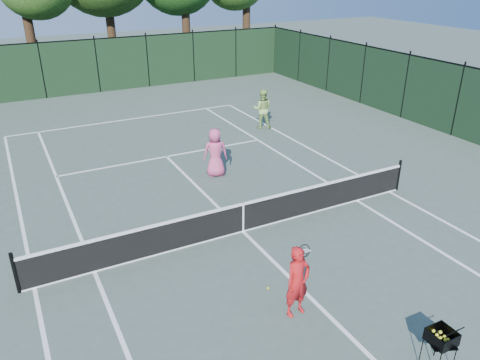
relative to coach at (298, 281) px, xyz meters
name	(u,v)px	position (x,y,z in m)	size (l,w,h in m)	color
ground	(243,232)	(0.57, 3.51, -0.82)	(90.00, 90.00, 0.00)	#45534A
sideline_doubles_left	(34,288)	(-4.92, 3.51, -0.82)	(0.10, 23.77, 0.01)	white
sideline_doubles_right	(389,192)	(6.05, 3.51, -0.82)	(0.10, 23.77, 0.01)	white
sideline_singles_left	(94,272)	(-3.55, 3.51, -0.82)	(0.10, 23.77, 0.01)	white
sideline_singles_right	(357,200)	(4.68, 3.51, -0.82)	(0.10, 23.77, 0.01)	white
baseline_far	(129,119)	(0.57, 15.39, -0.82)	(10.97, 0.10, 0.01)	white
service_line_far	(167,157)	(0.57, 9.91, -0.82)	(8.23, 0.10, 0.01)	white
center_service_line	(243,231)	(0.57, 3.51, -0.82)	(0.10, 12.80, 0.01)	white
tennis_net	(243,217)	(0.57, 3.51, -0.34)	(11.69, 0.09, 1.06)	black
fence_far	(97,66)	(0.57, 21.51, 0.68)	(24.00, 0.05, 3.00)	black
coach	(298,281)	(0.00, 0.00, 0.00)	(0.88, 0.67, 1.63)	red
player_pink	(215,153)	(1.53, 7.39, 0.05)	(0.98, 0.78, 1.74)	#CE497A
player_green	(262,109)	(5.68, 11.27, 0.08)	(1.09, 1.03, 1.79)	#99C361
ball_hopper	(442,337)	(1.46, -2.46, -0.10)	(0.58, 0.58, 0.86)	black
loose_ball_midcourt	(268,288)	(-0.12, 0.96, -0.78)	(0.07, 0.07, 0.07)	#BCCD2A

